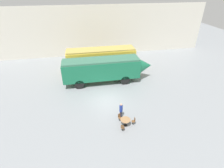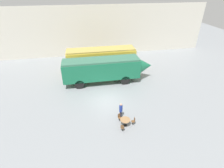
{
  "view_description": "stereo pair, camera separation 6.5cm",
  "coord_description": "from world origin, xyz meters",
  "px_view_note": "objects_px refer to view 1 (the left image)",
  "views": [
    {
      "loc": [
        -2.54,
        -17.05,
        12.44
      ],
      "look_at": [
        0.88,
        1.0,
        1.6
      ],
      "focal_mm": 28.0,
      "sensor_mm": 36.0,
      "label": 1
    },
    {
      "loc": [
        -2.47,
        -17.07,
        12.44
      ],
      "look_at": [
        0.88,
        1.0,
        1.6
      ],
      "focal_mm": 28.0,
      "sensor_mm": 36.0,
      "label": 2
    }
  ],
  "objects_px": {
    "streamlined_locomotive": "(107,68)",
    "cafe_chair_0": "(134,121)",
    "cafe_table_near": "(125,121)",
    "visitor_person": "(121,110)",
    "passenger_coach_vintage": "(101,58)"
  },
  "relations": [
    {
      "from": "cafe_chair_0",
      "to": "streamlined_locomotive",
      "type": "bearing_deg",
      "value": -80.37
    },
    {
      "from": "streamlined_locomotive",
      "to": "visitor_person",
      "type": "xyz_separation_m",
      "value": [
        0.13,
        -7.79,
        -1.14
      ]
    },
    {
      "from": "streamlined_locomotive",
      "to": "cafe_chair_0",
      "type": "bearing_deg",
      "value": -82.68
    },
    {
      "from": "cafe_chair_0",
      "to": "visitor_person",
      "type": "height_order",
      "value": "visitor_person"
    },
    {
      "from": "passenger_coach_vintage",
      "to": "cafe_chair_0",
      "type": "relative_size",
      "value": 12.24
    },
    {
      "from": "cafe_table_near",
      "to": "visitor_person",
      "type": "distance_m",
      "value": 1.31
    },
    {
      "from": "streamlined_locomotive",
      "to": "cafe_chair_0",
      "type": "relative_size",
      "value": 14.27
    },
    {
      "from": "cafe_table_near",
      "to": "cafe_chair_0",
      "type": "height_order",
      "value": "cafe_chair_0"
    },
    {
      "from": "streamlined_locomotive",
      "to": "cafe_table_near",
      "type": "distance_m",
      "value": 9.17
    },
    {
      "from": "cafe_chair_0",
      "to": "visitor_person",
      "type": "xyz_separation_m",
      "value": [
        -1.03,
        1.28,
        0.48
      ]
    },
    {
      "from": "streamlined_locomotive",
      "to": "cafe_chair_0",
      "type": "xyz_separation_m",
      "value": [
        1.17,
        -9.08,
        -1.62
      ]
    },
    {
      "from": "cafe_table_near",
      "to": "visitor_person",
      "type": "height_order",
      "value": "visitor_person"
    },
    {
      "from": "cafe_table_near",
      "to": "visitor_person",
      "type": "xyz_separation_m",
      "value": [
        -0.16,
        1.25,
        0.36
      ]
    },
    {
      "from": "streamlined_locomotive",
      "to": "cafe_table_near",
      "type": "height_order",
      "value": "streamlined_locomotive"
    },
    {
      "from": "cafe_table_near",
      "to": "cafe_chair_0",
      "type": "relative_size",
      "value": 1.14
    }
  ]
}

